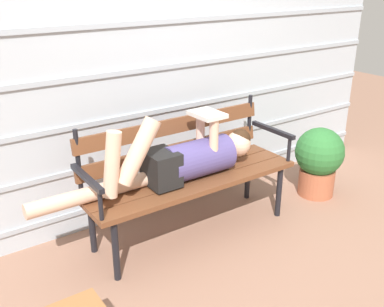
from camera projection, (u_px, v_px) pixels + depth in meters
name	position (u px, v px, depth m)	size (l,w,h in m)	color
ground_plane	(204.00, 241.00, 3.25)	(12.00, 12.00, 0.00)	#936B56
house_siding	(152.00, 68.00, 3.32)	(4.81, 0.08, 2.31)	#B2BCC6
park_bench	(187.00, 168.00, 3.23)	(1.61, 0.49, 0.90)	brown
reclining_person	(182.00, 159.00, 3.09)	(1.67, 0.26, 0.54)	#514784
potted_plant	(319.00, 159.00, 3.82)	(0.42, 0.42, 0.61)	#AD5B3D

